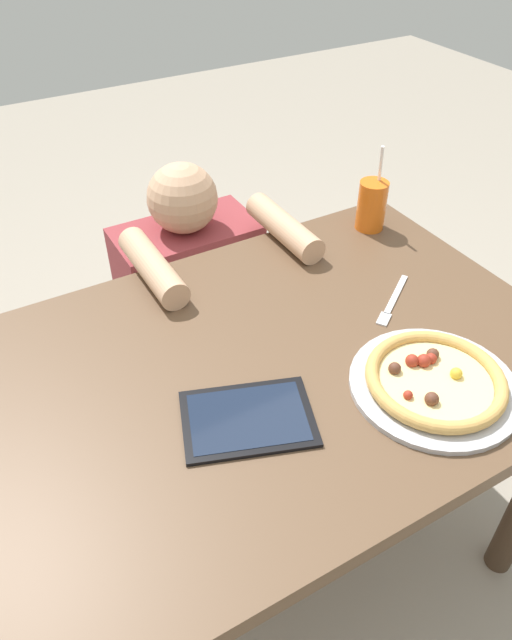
{
  "coord_description": "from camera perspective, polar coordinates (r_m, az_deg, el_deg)",
  "views": [
    {
      "loc": [
        -0.48,
        -0.75,
        1.59
      ],
      "look_at": [
        0.0,
        0.09,
        0.78
      ],
      "focal_mm": 33.31,
      "sensor_mm": 36.0,
      "label": 1
    }
  ],
  "objects": [
    {
      "name": "dining_table",
      "position": [
        1.3,
        1.94,
        -7.24
      ],
      "size": [
        1.22,
        0.85,
        0.75
      ],
      "color": "brown",
      "rests_on": "ground"
    },
    {
      "name": "fork",
      "position": [
        1.39,
        12.96,
        1.7
      ],
      "size": [
        0.18,
        0.13,
        0.0
      ],
      "color": "silver",
      "rests_on": "dining_table"
    },
    {
      "name": "diner_seated",
      "position": [
        1.88,
        -6.01,
        0.39
      ],
      "size": [
        0.44,
        0.53,
        0.91
      ],
      "color": "#333847",
      "rests_on": "ground"
    },
    {
      "name": "tablet",
      "position": [
        1.1,
        -0.8,
        -9.43
      ],
      "size": [
        0.28,
        0.24,
        0.01
      ],
      "color": "black",
      "rests_on": "dining_table"
    },
    {
      "name": "ground_plane",
      "position": [
        1.82,
        1.48,
        -21.07
      ],
      "size": [
        8.0,
        8.0,
        0.0
      ],
      "primitive_type": "plane",
      "color": "#9E9384"
    },
    {
      "name": "pizza_near",
      "position": [
        1.19,
        16.77,
        -5.65
      ],
      "size": [
        0.33,
        0.33,
        0.04
      ],
      "color": "#B7B7BC",
      "rests_on": "dining_table"
    },
    {
      "name": "drink_cup_colored",
      "position": [
        1.63,
        11.06,
        10.79
      ],
      "size": [
        0.08,
        0.08,
        0.23
      ],
      "color": "orange",
      "rests_on": "dining_table"
    }
  ]
}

